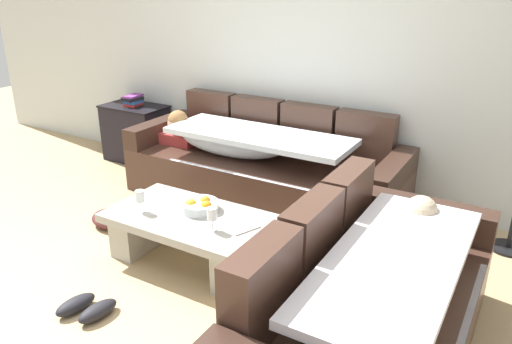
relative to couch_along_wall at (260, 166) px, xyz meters
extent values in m
plane|color=tan|center=(0.17, -1.63, -0.33)|extent=(14.00, 14.00, 0.00)
cube|color=silver|center=(0.17, 0.52, 1.02)|extent=(9.00, 0.10, 2.70)
cube|color=#432B21|center=(0.05, -0.03, -0.12)|extent=(2.58, 0.92, 0.42)
cube|color=#432B21|center=(-0.79, 0.35, 0.32)|extent=(0.52, 0.16, 0.46)
cube|color=#432B21|center=(-0.23, 0.35, 0.32)|extent=(0.52, 0.16, 0.46)
cube|color=#432B21|center=(0.32, 0.35, 0.32)|extent=(0.52, 0.16, 0.46)
cube|color=#432B21|center=(0.88, 0.35, 0.32)|extent=(0.52, 0.16, 0.46)
cube|color=#36221B|center=(-1.15, -0.03, 0.19)|extent=(0.18, 0.92, 0.20)
cube|color=#36221B|center=(1.25, -0.03, 0.19)|extent=(0.18, 0.92, 0.20)
cube|color=#B23838|center=(-0.88, -0.04, 0.15)|extent=(0.36, 0.28, 0.11)
sphere|color=beige|center=(-0.88, -0.08, 0.31)|extent=(0.21, 0.21, 0.21)
sphere|color=#9E7042|center=(-0.88, -0.08, 0.34)|extent=(0.20, 0.20, 0.20)
ellipsoid|color=silver|center=(-0.26, -0.08, 0.23)|extent=(1.10, 0.44, 0.28)
cube|color=silver|center=(0.05, -0.10, 0.33)|extent=(1.70, 0.60, 0.05)
cube|color=silver|center=(0.05, -0.47, -0.10)|extent=(1.44, 0.04, 0.38)
cube|color=#432B21|center=(1.61, -1.56, -0.12)|extent=(0.92, 1.97, 0.42)
cube|color=#432B21|center=(1.23, -2.10, 0.32)|extent=(0.16, 0.50, 0.46)
cube|color=#432B21|center=(1.23, -1.56, 0.32)|extent=(0.16, 0.50, 0.46)
cube|color=#432B21|center=(1.23, -1.02, 0.32)|extent=(0.16, 0.50, 0.46)
cube|color=#36221B|center=(1.61, -0.67, 0.19)|extent=(0.92, 0.18, 0.20)
cube|color=gray|center=(1.62, -0.94, 0.15)|extent=(0.28, 0.36, 0.11)
sphere|color=#936B4C|center=(1.66, -0.94, 0.31)|extent=(0.21, 0.21, 0.21)
sphere|color=#CCB793|center=(1.66, -0.94, 0.34)|extent=(0.20, 0.20, 0.20)
ellipsoid|color=silver|center=(1.66, -1.56, 0.23)|extent=(0.44, 1.05, 0.28)
cube|color=silver|center=(1.68, -1.56, 0.33)|extent=(0.60, 1.48, 0.05)
cube|color=#A3A198|center=(0.13, -1.23, 0.02)|extent=(1.20, 0.68, 0.06)
cube|color=#A3A198|center=(-0.33, -1.23, -0.17)|extent=(0.20, 0.54, 0.32)
cube|color=#A3A198|center=(0.59, -1.23, -0.17)|extent=(0.20, 0.54, 0.32)
cylinder|color=silver|center=(0.15, -1.13, 0.09)|extent=(0.28, 0.28, 0.07)
sphere|color=gold|center=(0.11, -1.17, 0.11)|extent=(0.08, 0.08, 0.08)
sphere|color=orange|center=(0.17, -1.08, 0.11)|extent=(0.08, 0.08, 0.08)
sphere|color=orange|center=(0.23, -1.15, 0.11)|extent=(0.08, 0.08, 0.08)
cylinder|color=silver|center=(-0.21, -1.36, 0.06)|extent=(0.06, 0.06, 0.01)
cylinder|color=silver|center=(-0.21, -1.36, 0.10)|extent=(0.01, 0.01, 0.07)
cylinder|color=silver|center=(-0.21, -1.36, 0.18)|extent=(0.07, 0.07, 0.08)
cylinder|color=silver|center=(0.41, -1.33, 0.06)|extent=(0.06, 0.06, 0.01)
cylinder|color=silver|center=(0.41, -1.33, 0.10)|extent=(0.01, 0.01, 0.07)
cylinder|color=silver|center=(0.41, -1.33, 0.18)|extent=(0.07, 0.07, 0.08)
cube|color=white|center=(0.50, -1.17, 0.06)|extent=(0.34, 0.30, 0.01)
cube|color=black|center=(-1.76, 0.22, -0.02)|extent=(0.70, 0.42, 0.62)
cube|color=black|center=(-1.76, 0.22, 0.30)|extent=(0.72, 0.44, 0.02)
cube|color=red|center=(-1.77, 0.23, 0.33)|extent=(0.16, 0.19, 0.03)
cube|color=#2D569E|center=(-1.75, 0.22, 0.36)|extent=(0.16, 0.18, 0.03)
cube|color=black|center=(-1.76, 0.22, 0.39)|extent=(0.18, 0.22, 0.04)
cube|color=#72337F|center=(-1.75, 0.22, 0.42)|extent=(0.15, 0.23, 0.02)
cylinder|color=black|center=(2.15, 0.16, -0.32)|extent=(0.28, 0.28, 0.02)
ellipsoid|color=black|center=(-0.14, -2.08, -0.28)|extent=(0.16, 0.28, 0.09)
ellipsoid|color=black|center=(0.03, -2.05, -0.28)|extent=(0.15, 0.28, 0.09)
ellipsoid|color=#4C2323|center=(-0.80, -1.11, -0.27)|extent=(0.43, 0.36, 0.12)
camera|label=1|loc=(2.18, -3.74, 1.65)|focal=34.79mm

